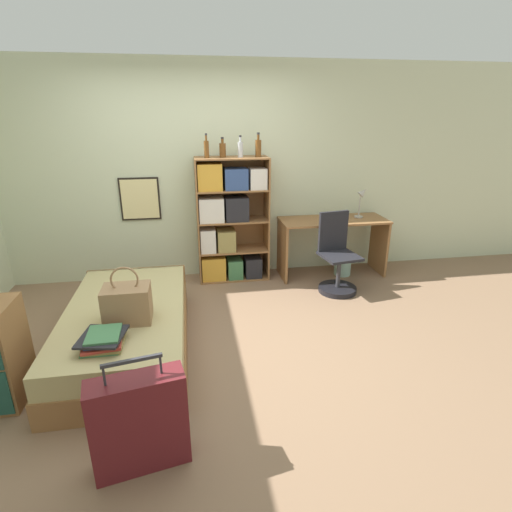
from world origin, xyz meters
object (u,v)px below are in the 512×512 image
object	(u,v)px
bottle_blue	(258,148)
desk	(332,235)
bottle_brown	(223,150)
desk_lamp	(362,197)
bottle_green	(206,149)
bed	(128,327)
book_stack_on_bed	(103,340)
bookcase	(228,221)
desk_chair	(337,266)
waste_bin	(343,266)
handbag	(127,303)
bottle_clear	(240,149)
suitcase	(140,423)

from	to	relation	value
bottle_blue	desk	xyz separation A→B (m)	(0.96, -0.05, -1.10)
bottle_brown	desk_lamp	bearing A→B (deg)	-1.27
bottle_green	bed	bearing A→B (deg)	-120.65
book_stack_on_bed	bottle_blue	world-z (taller)	bottle_blue
bed	bookcase	distance (m)	1.88
bottle_green	desk_chair	xyz separation A→B (m)	(1.44, -0.53, -1.32)
desk	desk_lamp	xyz separation A→B (m)	(0.38, 0.04, 0.47)
book_stack_on_bed	bottle_brown	size ratio (longest dim) A/B	1.65
bottle_green	waste_bin	distance (m)	2.27
handbag	bottle_blue	size ratio (longest dim) A/B	1.72
waste_bin	handbag	bearing A→B (deg)	-147.22
bed	bottle_brown	world-z (taller)	bottle_brown
book_stack_on_bed	bottle_brown	xyz separation A→B (m)	(1.08, 2.08, 1.14)
desk	desk_lamp	size ratio (longest dim) A/B	3.42
bottle_brown	desk_lamp	size ratio (longest dim) A/B	0.57
bed	bottle_clear	world-z (taller)	bottle_clear
desk_lamp	desk_chair	distance (m)	1.00
bottle_blue	desk	size ratio (longest dim) A/B	0.20
desk_chair	waste_bin	bearing A→B (deg)	59.71
book_stack_on_bed	suitcase	size ratio (longest dim) A/B	0.50
book_stack_on_bed	waste_bin	distance (m)	3.26
bed	bottle_blue	world-z (taller)	bottle_blue
book_stack_on_bed	bottle_green	size ratio (longest dim) A/B	1.37
bottle_blue	book_stack_on_bed	bearing A→B (deg)	-126.16
handbag	bottle_green	xyz separation A→B (m)	(0.76, 1.67, 1.05)
bottle_clear	desk	xyz separation A→B (m)	(1.16, -0.05, -1.08)
book_stack_on_bed	bottle_clear	world-z (taller)	bottle_clear
bottle_green	handbag	bearing A→B (deg)	-114.46
bottle_brown	desk	xyz separation A→B (m)	(1.37, -0.08, -1.08)
book_stack_on_bed	bottle_green	xyz separation A→B (m)	(0.90, 2.03, 1.15)
handbag	book_stack_on_bed	size ratio (longest dim) A/B	1.27
suitcase	bottle_clear	distance (m)	3.19
bed	waste_bin	bearing A→B (deg)	27.46
bed	bottle_blue	bearing A→B (deg)	44.81
bed	handbag	distance (m)	0.46
handbag	bottle_green	distance (m)	2.12
bottle_blue	bookcase	bearing A→B (deg)	175.23
suitcase	bookcase	bearing A→B (deg)	73.82
book_stack_on_bed	bottle_clear	size ratio (longest dim) A/B	1.51
bookcase	bottle_green	bearing A→B (deg)	-168.24
bed	desk_chair	size ratio (longest dim) A/B	2.03
bottle_blue	desk_chair	xyz separation A→B (m)	(0.85, -0.55, -1.32)
bottle_brown	book_stack_on_bed	bearing A→B (deg)	-117.55
bottle_green	desk_chair	world-z (taller)	bottle_green
bookcase	bottle_blue	bearing A→B (deg)	-4.77
bookcase	waste_bin	xyz separation A→B (m)	(1.48, -0.14, -0.64)
bed	bottle_clear	distance (m)	2.34
desk_lamp	bookcase	bearing A→B (deg)	178.71
bed	desk	size ratio (longest dim) A/B	1.41
handbag	desk_lamp	bearing A→B (deg)	32.03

